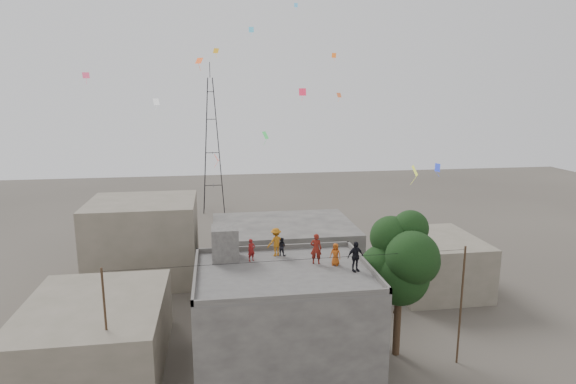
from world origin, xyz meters
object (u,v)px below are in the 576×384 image
(stair_head_box, at_px, (225,243))
(person_dark_adult, at_px, (355,257))
(person_red_adult, at_px, (316,249))
(tree, at_px, (402,261))
(transmission_tower, at_px, (212,146))

(stair_head_box, bearing_deg, person_dark_adult, -23.93)
(stair_head_box, xyz_separation_m, person_dark_adult, (7.25, -3.22, -0.12))
(stair_head_box, xyz_separation_m, person_red_adult, (5.30, -1.65, -0.08))
(stair_head_box, distance_m, person_dark_adult, 7.93)
(tree, relative_size, person_red_adult, 4.92)
(transmission_tower, xyz_separation_m, person_dark_adult, (8.05, -40.62, -2.09))
(tree, xyz_separation_m, person_red_adult, (-5.26, 0.35, 0.92))
(person_red_adult, bearing_deg, tree, -167.34)
(stair_head_box, height_order, tree, tree)
(tree, xyz_separation_m, transmission_tower, (-11.37, 39.40, 2.97))
(stair_head_box, relative_size, transmission_tower, 0.10)
(stair_head_box, distance_m, tree, 10.80)
(stair_head_box, height_order, transmission_tower, transmission_tower)
(stair_head_box, bearing_deg, transmission_tower, 91.23)
(transmission_tower, relative_size, person_red_adult, 10.82)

